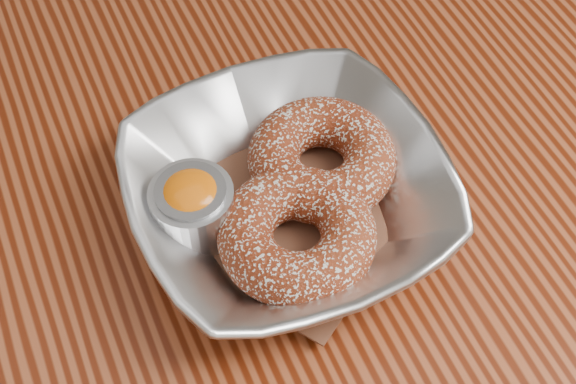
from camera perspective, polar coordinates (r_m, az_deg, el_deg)
name	(u,v)px	position (r m, az deg, el deg)	size (l,w,h in m)	color
table	(183,240)	(0.66, -7.51, -3.43)	(1.20, 0.80, 0.75)	maroon
serving_bowl	(288,196)	(0.53, 0.00, -0.27)	(0.21, 0.21, 0.05)	silver
parchment	(288,210)	(0.54, 0.00, -1.28)	(0.14, 0.14, 0.00)	brown
donut_back	(322,159)	(0.55, 2.42, 2.39)	(0.10, 0.10, 0.04)	maroon
donut_front	(297,235)	(0.51, 0.64, -3.08)	(0.10, 0.10, 0.04)	maroon
ramekin	(193,207)	(0.52, -6.78, -1.03)	(0.05, 0.05, 0.05)	silver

